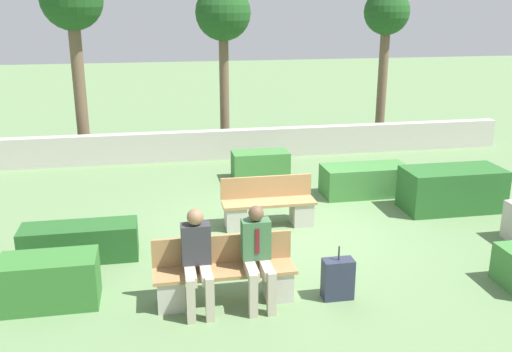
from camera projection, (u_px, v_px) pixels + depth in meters
name	position (u px, v px, depth m)	size (l,w,h in m)	color
ground_plane	(283.00, 231.00, 10.09)	(60.00, 60.00, 0.00)	#607F51
perimeter_wall	(239.00, 144.00, 14.76)	(14.36, 0.30, 0.74)	#B7B2A8
bench_front	(225.00, 277.00, 7.68)	(1.91, 0.49, 0.87)	#A37A4C
bench_left_side	(268.00, 208.00, 10.28)	(1.68, 0.48, 0.87)	#A37A4C
person_seated_man	(258.00, 252.00, 7.50)	(0.38, 0.63, 1.35)	#B2A893
person_seated_woman	(197.00, 256.00, 7.36)	(0.38, 0.63, 1.36)	#B2A893
hedge_block_near_left	(452.00, 189.00, 11.06)	(1.91, 0.89, 0.83)	#286028
hedge_block_mid_left	(260.00, 165.00, 13.01)	(1.28, 0.62, 0.63)	#3D7A38
hedge_block_mid_right	(365.00, 180.00, 11.94)	(1.78, 0.78, 0.62)	#3D7A38
hedge_block_far_left	(80.00, 242.00, 8.95)	(1.79, 0.60, 0.57)	#235623
hedge_block_far_right	(50.00, 281.00, 7.58)	(1.27, 0.65, 0.68)	#33702D
suitcase	(338.00, 279.00, 7.76)	(0.42, 0.23, 0.77)	#282D42
tree_leftmost	(72.00, 7.00, 13.90)	(1.53, 1.53, 4.73)	brown
tree_center_left	(223.00, 18.00, 14.82)	(1.45, 1.45, 4.34)	brown
tree_center_right	(386.00, 19.00, 15.94)	(1.28, 1.28, 4.26)	brown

